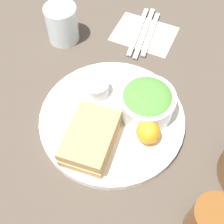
{
  "coord_description": "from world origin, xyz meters",
  "views": [
    {
      "loc": [
        0.34,
        0.15,
        0.61
      ],
      "look_at": [
        0.0,
        0.0,
        0.04
      ],
      "focal_mm": 50.0,
      "sensor_mm": 36.0,
      "label": 1
    }
  ],
  "objects_px": {
    "plate": "(112,119)",
    "dressing_cup": "(96,88)",
    "spoon": "(151,34)",
    "salad_bowl": "(147,101)",
    "drink_glass": "(210,222)",
    "sandwich": "(90,138)",
    "water_glass": "(62,24)",
    "fork": "(138,31)",
    "knife": "(144,32)"
  },
  "relations": [
    {
      "from": "salad_bowl",
      "to": "fork",
      "type": "relative_size",
      "value": 0.65
    },
    {
      "from": "dressing_cup",
      "to": "water_glass",
      "type": "bearing_deg",
      "value": -130.39
    },
    {
      "from": "sandwich",
      "to": "spoon",
      "type": "xyz_separation_m",
      "value": [
        -0.38,
        -0.0,
        -0.04
      ]
    },
    {
      "from": "dressing_cup",
      "to": "drink_glass",
      "type": "xyz_separation_m",
      "value": [
        0.19,
        0.32,
        0.02
      ]
    },
    {
      "from": "salad_bowl",
      "to": "spoon",
      "type": "height_order",
      "value": "salad_bowl"
    },
    {
      "from": "dressing_cup",
      "to": "fork",
      "type": "xyz_separation_m",
      "value": [
        -0.25,
        0.01,
        -0.03
      ]
    },
    {
      "from": "sandwich",
      "to": "drink_glass",
      "type": "height_order",
      "value": "drink_glass"
    },
    {
      "from": "plate",
      "to": "spoon",
      "type": "distance_m",
      "value": 0.3
    },
    {
      "from": "spoon",
      "to": "water_glass",
      "type": "height_order",
      "value": "water_glass"
    },
    {
      "from": "plate",
      "to": "salad_bowl",
      "type": "distance_m",
      "value": 0.09
    },
    {
      "from": "sandwich",
      "to": "knife",
      "type": "relative_size",
      "value": 0.72
    },
    {
      "from": "plate",
      "to": "dressing_cup",
      "type": "relative_size",
      "value": 5.54
    },
    {
      "from": "drink_glass",
      "to": "spoon",
      "type": "xyz_separation_m",
      "value": [
        -0.44,
        -0.27,
        -0.04
      ]
    },
    {
      "from": "spoon",
      "to": "fork",
      "type": "bearing_deg",
      "value": 90.0
    },
    {
      "from": "knife",
      "to": "spoon",
      "type": "xyz_separation_m",
      "value": [
        -0.0,
        0.02,
        0.0
      ]
    },
    {
      "from": "plate",
      "to": "knife",
      "type": "bearing_deg",
      "value": -173.29
    },
    {
      "from": "dressing_cup",
      "to": "spoon",
      "type": "xyz_separation_m",
      "value": [
        -0.25,
        0.04,
        -0.03
      ]
    },
    {
      "from": "salad_bowl",
      "to": "fork",
      "type": "bearing_deg",
      "value": -155.13
    },
    {
      "from": "salad_bowl",
      "to": "water_glass",
      "type": "relative_size",
      "value": 1.25
    },
    {
      "from": "spoon",
      "to": "salad_bowl",
      "type": "bearing_deg",
      "value": -169.32
    },
    {
      "from": "plate",
      "to": "sandwich",
      "type": "height_order",
      "value": "sandwich"
    },
    {
      "from": "drink_glass",
      "to": "spoon",
      "type": "height_order",
      "value": "drink_glass"
    },
    {
      "from": "dressing_cup",
      "to": "spoon",
      "type": "relative_size",
      "value": 0.34
    },
    {
      "from": "water_glass",
      "to": "spoon",
      "type": "bearing_deg",
      "value": 116.41
    },
    {
      "from": "sandwich",
      "to": "spoon",
      "type": "height_order",
      "value": "sandwich"
    },
    {
      "from": "water_glass",
      "to": "drink_glass",
      "type": "bearing_deg",
      "value": 55.16
    },
    {
      "from": "fork",
      "to": "water_glass",
      "type": "relative_size",
      "value": 1.93
    },
    {
      "from": "salad_bowl",
      "to": "water_glass",
      "type": "distance_m",
      "value": 0.33
    },
    {
      "from": "fork",
      "to": "spoon",
      "type": "distance_m",
      "value": 0.04
    },
    {
      "from": "dressing_cup",
      "to": "knife",
      "type": "height_order",
      "value": "dressing_cup"
    },
    {
      "from": "plate",
      "to": "salad_bowl",
      "type": "bearing_deg",
      "value": 127.57
    },
    {
      "from": "spoon",
      "to": "dressing_cup",
      "type": "bearing_deg",
      "value": 163.15
    },
    {
      "from": "sandwich",
      "to": "fork",
      "type": "height_order",
      "value": "sandwich"
    },
    {
      "from": "sandwich",
      "to": "salad_bowl",
      "type": "bearing_deg",
      "value": 149.59
    },
    {
      "from": "salad_bowl",
      "to": "drink_glass",
      "type": "relative_size",
      "value": 1.24
    },
    {
      "from": "plate",
      "to": "sandwich",
      "type": "bearing_deg",
      "value": -9.39
    },
    {
      "from": "dressing_cup",
      "to": "fork",
      "type": "bearing_deg",
      "value": 177.91
    },
    {
      "from": "sandwich",
      "to": "water_glass",
      "type": "bearing_deg",
      "value": -141.35
    },
    {
      "from": "sandwich",
      "to": "salad_bowl",
      "type": "height_order",
      "value": "salad_bowl"
    },
    {
      "from": "salad_bowl",
      "to": "knife",
      "type": "height_order",
      "value": "salad_bowl"
    },
    {
      "from": "salad_bowl",
      "to": "water_glass",
      "type": "xyz_separation_m",
      "value": [
        -0.14,
        -0.29,
        -0.0
      ]
    },
    {
      "from": "fork",
      "to": "knife",
      "type": "relative_size",
      "value": 0.95
    },
    {
      "from": "drink_glass",
      "to": "water_glass",
      "type": "xyz_separation_m",
      "value": [
        -0.34,
        -0.48,
        -0.0
      ]
    },
    {
      "from": "plate",
      "to": "salad_bowl",
      "type": "height_order",
      "value": "salad_bowl"
    },
    {
      "from": "water_glass",
      "to": "dressing_cup",
      "type": "bearing_deg",
      "value": 49.61
    },
    {
      "from": "sandwich",
      "to": "water_glass",
      "type": "relative_size",
      "value": 1.46
    },
    {
      "from": "plate",
      "to": "dressing_cup",
      "type": "xyz_separation_m",
      "value": [
        -0.05,
        -0.06,
        0.03
      ]
    },
    {
      "from": "salad_bowl",
      "to": "dressing_cup",
      "type": "xyz_separation_m",
      "value": [
        -0.0,
        -0.12,
        -0.02
      ]
    },
    {
      "from": "spoon",
      "to": "water_glass",
      "type": "xyz_separation_m",
      "value": [
        0.11,
        -0.21,
        0.04
      ]
    },
    {
      "from": "fork",
      "to": "water_glass",
      "type": "height_order",
      "value": "water_glass"
    }
  ]
}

